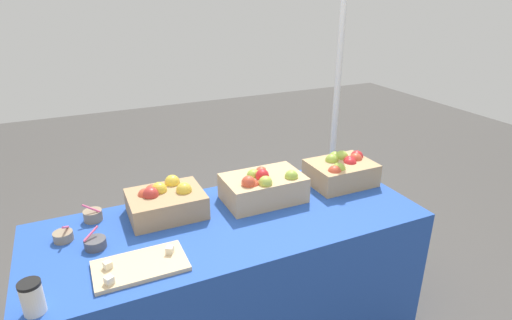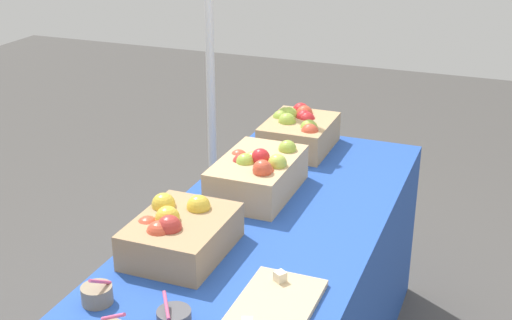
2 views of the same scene
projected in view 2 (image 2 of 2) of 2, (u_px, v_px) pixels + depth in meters
The scene contains 8 objects.
table at pixel (266, 315), 2.52m from camera, with size 1.90×0.76×0.74m, color #234CAD.
apple_crate_left at pixel (299, 130), 3.02m from camera, with size 0.36×0.27×0.17m.
apple_crate_middle at pixel (258, 174), 2.59m from camera, with size 0.42×0.27×0.19m.
apple_crate_right at pixel (179, 233), 2.18m from camera, with size 0.36×0.28×0.16m.
cutting_board_front at pixel (273, 309), 1.90m from camera, with size 0.37×0.21×0.05m.
sample_bowl_near at pixel (174, 317), 1.84m from camera, with size 0.09×0.09×0.09m.
sample_bowl_mid at pixel (97, 294), 1.94m from camera, with size 0.09×0.09×0.10m.
tent_pole at pixel (210, 48), 3.44m from camera, with size 0.04×0.04×2.11m, color white.
Camera 2 is at (-1.98, -0.74, 1.85)m, focal length 48.49 mm.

